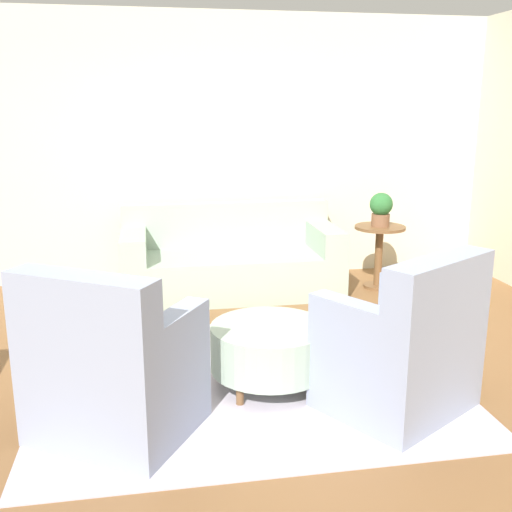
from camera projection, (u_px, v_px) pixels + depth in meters
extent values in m
plane|color=brown|center=(249.00, 381.00, 4.13)|extent=(16.00, 16.00, 0.00)
cube|color=beige|center=(207.00, 149.00, 6.41)|extent=(9.36, 0.12, 2.80)
cube|color=#BCB2C1|center=(249.00, 381.00, 4.13)|extent=(2.77, 2.25, 0.01)
cube|color=#9EB29E|center=(232.00, 273.00, 6.03)|extent=(2.15, 0.95, 0.42)
cube|color=#9EB29E|center=(226.00, 224.00, 6.28)|extent=(2.15, 0.20, 0.45)
cube|color=#9EB29E|center=(134.00, 245.00, 5.77)|extent=(0.24, 0.91, 0.25)
cube|color=#9EB29E|center=(324.00, 238.00, 6.09)|extent=(0.24, 0.91, 0.25)
cube|color=brown|center=(238.00, 304.00, 5.65)|extent=(1.93, 0.05, 0.06)
cube|color=#8E99B2|center=(118.00, 396.00, 3.45)|extent=(1.09, 1.05, 0.42)
cube|color=#8E99B2|center=(84.00, 330.00, 3.09)|extent=(0.82, 0.61, 0.59)
cube|color=#8E99B2|center=(171.00, 344.00, 3.25)|extent=(0.48, 0.65, 0.32)
cube|color=#8E99B2|center=(66.00, 327.00, 3.50)|extent=(0.48, 0.65, 0.32)
cube|color=brown|center=(150.00, 399.00, 3.79)|extent=(0.67, 0.44, 0.06)
cube|color=#8E99B2|center=(395.00, 374.00, 3.74)|extent=(1.09, 1.05, 0.42)
cube|color=#8E99B2|center=(438.00, 308.00, 3.43)|extent=(0.82, 0.61, 0.59)
cube|color=#8E99B2|center=(428.00, 305.00, 3.89)|extent=(0.48, 0.65, 0.32)
cube|color=#8E99B2|center=(360.00, 331.00, 3.44)|extent=(0.48, 0.65, 0.32)
cube|color=brown|center=(353.00, 383.00, 4.02)|extent=(0.67, 0.44, 0.06)
cylinder|color=#9EB29E|center=(270.00, 347.00, 4.00)|extent=(0.79, 0.79, 0.30)
cylinder|color=brown|center=(240.00, 395.00, 3.78)|extent=(0.05, 0.05, 0.12)
cylinder|color=brown|center=(313.00, 389.00, 3.86)|extent=(0.05, 0.05, 0.12)
cylinder|color=brown|center=(230.00, 364.00, 4.23)|extent=(0.05, 0.05, 0.12)
cylinder|color=brown|center=(295.00, 359.00, 4.31)|extent=(0.05, 0.05, 0.12)
cylinder|color=brown|center=(380.00, 227.00, 6.12)|extent=(0.52, 0.52, 0.03)
cylinder|color=brown|center=(378.00, 258.00, 6.20)|extent=(0.08, 0.08, 0.63)
cylinder|color=brown|center=(377.00, 286.00, 6.27)|extent=(0.28, 0.28, 0.03)
cylinder|color=brown|center=(380.00, 220.00, 6.10)|extent=(0.18, 0.18, 0.13)
sphere|color=#2D6B33|center=(381.00, 204.00, 6.06)|extent=(0.23, 0.23, 0.23)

